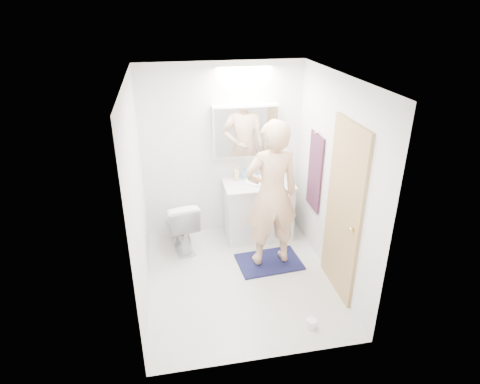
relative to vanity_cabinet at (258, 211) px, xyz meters
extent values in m
plane|color=silver|center=(-0.44, -0.96, -0.39)|extent=(2.50, 2.50, 0.00)
plane|color=white|center=(-0.44, -0.96, 2.01)|extent=(2.50, 2.50, 0.00)
plane|color=white|center=(-0.44, 0.29, 0.81)|extent=(2.50, 0.00, 2.50)
plane|color=white|center=(-0.44, -2.21, 0.81)|extent=(2.50, 0.00, 2.50)
plane|color=white|center=(-1.54, -0.96, 0.81)|extent=(0.00, 2.50, 2.50)
plane|color=white|center=(0.66, -0.96, 0.81)|extent=(0.00, 2.50, 2.50)
cube|color=silver|center=(0.00, 0.00, 0.00)|extent=(0.90, 0.55, 0.78)
cube|color=silver|center=(0.00, 0.00, 0.41)|extent=(0.95, 0.58, 0.04)
cylinder|color=white|center=(0.00, 0.03, 0.45)|extent=(0.36, 0.36, 0.03)
cylinder|color=silver|center=(0.00, 0.22, 0.51)|extent=(0.02, 0.02, 0.16)
cube|color=white|center=(-0.14, 0.21, 1.11)|extent=(0.88, 0.14, 0.70)
cube|color=silver|center=(-0.14, 0.13, 1.11)|extent=(0.84, 0.01, 0.66)
imported|color=white|center=(-1.09, -0.11, -0.03)|extent=(0.52, 0.77, 0.73)
cube|color=#161D47|center=(-0.01, -0.71, -0.38)|extent=(0.84, 0.61, 0.02)
imported|color=#DEAD85|center=(-0.01, -0.71, 0.59)|extent=(0.71, 0.50, 1.86)
cube|color=#A48152|center=(0.64, -1.31, 0.61)|extent=(0.04, 0.80, 2.00)
sphere|color=gold|center=(0.60, -1.61, 0.56)|extent=(0.06, 0.06, 0.06)
cube|color=#14283F|center=(0.63, -0.41, 0.71)|extent=(0.02, 0.42, 1.00)
cylinder|color=silver|center=(0.62, -0.41, 1.23)|extent=(0.07, 0.02, 0.02)
imported|color=beige|center=(-0.28, 0.15, 0.53)|extent=(0.11, 0.11, 0.20)
imported|color=#5FA9CC|center=(-0.14, 0.18, 0.52)|extent=(0.12, 0.12, 0.18)
imported|color=#426CC6|center=(0.20, 0.16, 0.47)|extent=(0.12, 0.12, 0.09)
cylinder|color=white|center=(0.13, -1.91, -0.34)|extent=(0.11, 0.11, 0.10)
camera|label=1|loc=(-1.21, -4.94, 2.70)|focal=30.53mm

